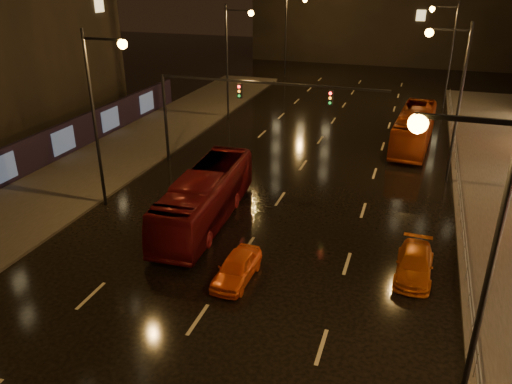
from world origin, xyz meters
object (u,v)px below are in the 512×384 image
bus_curb (414,128)px  taxi_near (237,268)px  taxi_far (414,264)px  bus_red (205,197)px

bus_curb → taxi_near: 22.73m
bus_curb → taxi_far: (0.85, -18.85, -0.87)m
bus_red → bus_curb: bearing=55.2°
bus_red → bus_curb: bus_red is taller
bus_curb → taxi_near: (-6.65, -21.72, -0.83)m
bus_red → taxi_far: 11.31m
taxi_near → bus_red: bearing=128.0°
bus_curb → taxi_far: bus_curb is taller
taxi_near → taxi_far: 8.03m
taxi_far → bus_curb: bearing=94.1°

